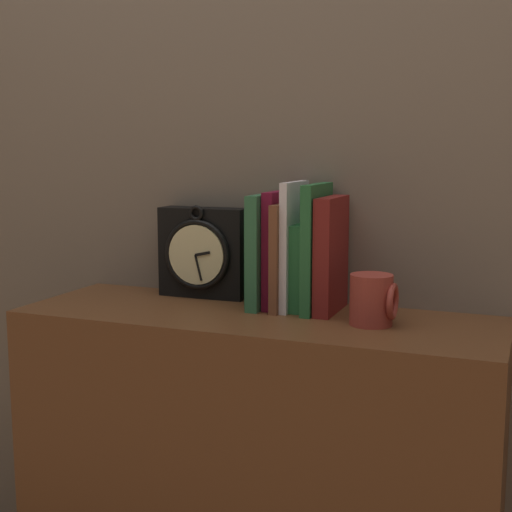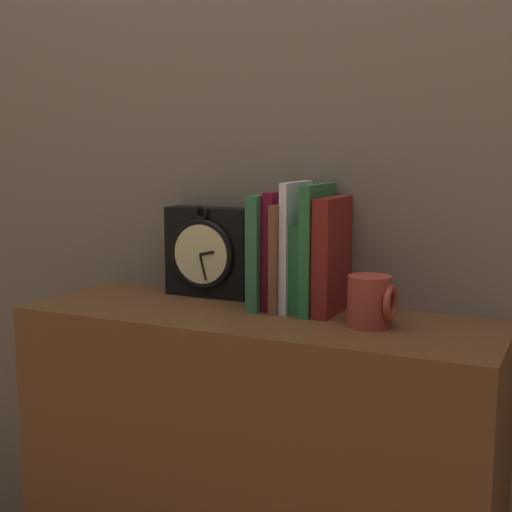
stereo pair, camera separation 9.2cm
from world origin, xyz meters
The scene contains 12 objects.
wall_back centered at (0.00, 0.19, 1.30)m, with size 6.00×0.05×2.60m.
bookshelf centered at (0.00, 0.00, 0.37)m, with size 0.95×0.32×0.74m.
clock centered at (-0.17, 0.12, 0.84)m, with size 0.20×0.08×0.20m.
book_slot0_green centered at (-0.03, 0.09, 0.84)m, with size 0.01×0.12×0.20m.
book_slot1_green centered at (-0.01, 0.08, 0.86)m, with size 0.03×0.15×0.23m.
book_slot2_maroon centered at (0.01, 0.09, 0.86)m, with size 0.02×0.13×0.24m.
book_slot3_brown centered at (0.03, 0.08, 0.85)m, with size 0.02×0.15×0.22m.
book_slot4_white centered at (0.05, 0.08, 0.87)m, with size 0.02×0.14×0.26m.
book_slot5_green centered at (0.07, 0.09, 0.83)m, with size 0.03×0.13×0.17m.
book_slot6_green centered at (0.10, 0.07, 0.87)m, with size 0.02×0.15×0.25m.
book_slot7_maroon centered at (0.13, 0.08, 0.86)m, with size 0.03×0.15×0.23m.
mug centered at (0.23, 0.00, 0.79)m, with size 0.09×0.08×0.09m.
Camera 2 is at (0.59, -1.24, 1.06)m, focal length 50.00 mm.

